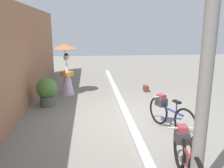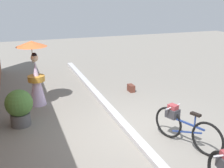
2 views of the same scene
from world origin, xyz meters
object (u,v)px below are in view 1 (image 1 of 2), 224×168
(bicycle_near_officer, at_px, (186,157))
(backpack_on_pavement, at_px, (146,88))
(utility_pole, at_px, (210,34))
(person_with_parasol, at_px, (67,69))
(potted_plant_by_door, at_px, (48,90))
(bicycle_far_side, at_px, (169,113))

(bicycle_near_officer, distance_m, backpack_on_pavement, 5.57)
(backpack_on_pavement, xyz_separation_m, utility_pole, (-5.92, 0.76, 2.28))
(person_with_parasol, height_order, potted_plant_by_door, person_with_parasol)
(potted_plant_by_door, bearing_deg, bicycle_far_side, -123.58)
(bicycle_far_side, bearing_deg, bicycle_near_officer, 168.37)
(bicycle_near_officer, bearing_deg, person_with_parasol, 23.51)
(bicycle_far_side, height_order, backpack_on_pavement, bicycle_far_side)
(bicycle_near_officer, xyz_separation_m, person_with_parasol, (5.40, 2.35, 0.54))
(bicycle_near_officer, xyz_separation_m, backpack_on_pavement, (5.51, -0.73, -0.32))
(bicycle_near_officer, relative_size, potted_plant_by_door, 1.86)
(bicycle_far_side, distance_m, backpack_on_pavement, 3.55)
(potted_plant_by_door, xyz_separation_m, utility_pole, (-4.58, -2.85, 1.89))
(person_with_parasol, bearing_deg, bicycle_far_side, -141.07)
(bicycle_far_side, distance_m, utility_pole, 3.13)
(person_with_parasol, relative_size, backpack_on_pavement, 5.89)
(person_with_parasol, bearing_deg, backpack_on_pavement, -87.94)
(person_with_parasol, distance_m, utility_pole, 6.42)
(backpack_on_pavement, bearing_deg, potted_plant_by_door, 110.50)
(potted_plant_by_door, height_order, backpack_on_pavement, potted_plant_by_door)
(bicycle_far_side, xyz_separation_m, backpack_on_pavement, (3.53, -0.33, -0.32))
(potted_plant_by_door, bearing_deg, utility_pole, -148.08)
(person_with_parasol, distance_m, potted_plant_by_door, 1.42)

